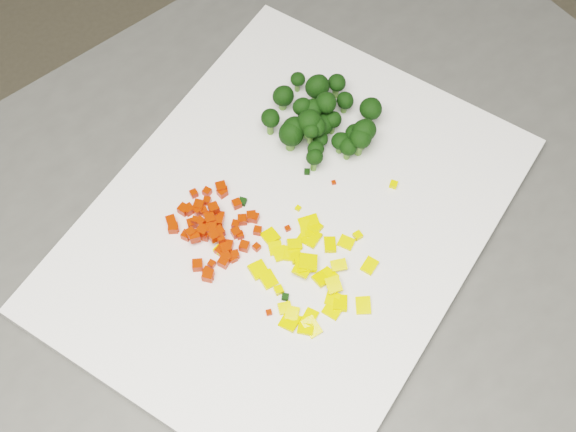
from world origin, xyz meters
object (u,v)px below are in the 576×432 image
object	(u,v)px
counter_block	(274,382)
broccoli_pile	(315,115)
carrot_pile	(212,225)
pepper_pile	(313,269)
cutting_board	(288,224)

from	to	relation	value
counter_block	broccoli_pile	distance (m)	0.51
carrot_pile	pepper_pile	size ratio (longest dim) A/B	0.86
cutting_board	carrot_pile	distance (m)	0.08
counter_block	carrot_pile	xyz separation A→B (m)	(-0.05, 0.03, 0.48)
counter_block	broccoli_pile	bearing A→B (deg)	52.06
broccoli_pile	carrot_pile	bearing A→B (deg)	-147.86
broccoli_pile	cutting_board	bearing A→B (deg)	-122.07
pepper_pile	counter_block	bearing A→B (deg)	126.02
counter_block	pepper_pile	xyz separation A→B (m)	(0.03, -0.05, 0.47)
cutting_board	pepper_pile	distance (m)	0.06
counter_block	cutting_board	distance (m)	0.46
cutting_board	broccoli_pile	size ratio (longest dim) A/B	3.75
cutting_board	broccoli_pile	xyz separation A→B (m)	(0.06, 0.10, 0.03)
carrot_pile	pepper_pile	bearing A→B (deg)	-42.38
cutting_board	carrot_pile	xyz separation A→B (m)	(-0.08, 0.01, 0.02)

